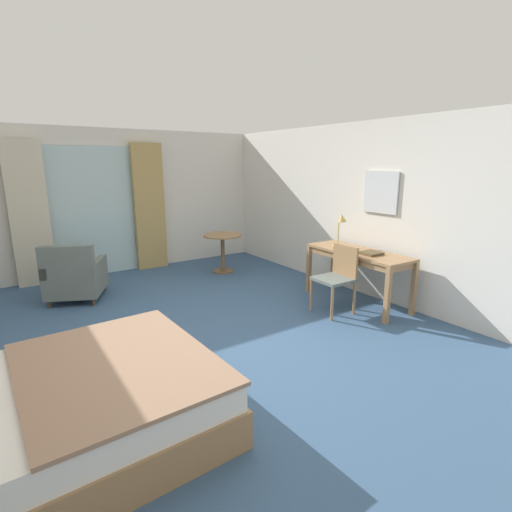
{
  "coord_description": "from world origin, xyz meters",
  "views": [
    {
      "loc": [
        -1.79,
        -3.42,
        1.93
      ],
      "look_at": [
        0.66,
        0.2,
        0.88
      ],
      "focal_mm": 27.13,
      "sensor_mm": 36.0,
      "label": 1
    }
  ],
  "objects_px": {
    "desk_chair": "(338,275)",
    "round_cafe_table": "(223,244)",
    "writing_desk": "(358,257)",
    "armchair_by_window": "(75,277)",
    "desk_lamp": "(341,224)",
    "bed": "(60,410)",
    "closed_book": "(371,253)"
  },
  "relations": [
    {
      "from": "closed_book",
      "to": "armchair_by_window",
      "type": "height_order",
      "value": "armchair_by_window"
    },
    {
      "from": "bed",
      "to": "writing_desk",
      "type": "xyz_separation_m",
      "value": [
        3.9,
        0.83,
        0.38
      ]
    },
    {
      "from": "writing_desk",
      "to": "closed_book",
      "type": "xyz_separation_m",
      "value": [
        -0.03,
        -0.24,
        0.11
      ]
    },
    {
      "from": "bed",
      "to": "armchair_by_window",
      "type": "relative_size",
      "value": 2.05
    },
    {
      "from": "desk_chair",
      "to": "closed_book",
      "type": "relative_size",
      "value": 3.51
    },
    {
      "from": "bed",
      "to": "closed_book",
      "type": "xyz_separation_m",
      "value": [
        3.87,
        0.6,
        0.49
      ]
    },
    {
      "from": "bed",
      "to": "round_cafe_table",
      "type": "distance_m",
      "value": 4.54
    },
    {
      "from": "writing_desk",
      "to": "desk_lamp",
      "type": "relative_size",
      "value": 3.24
    },
    {
      "from": "bed",
      "to": "armchair_by_window",
      "type": "height_order",
      "value": "bed"
    },
    {
      "from": "writing_desk",
      "to": "closed_book",
      "type": "relative_size",
      "value": 6.08
    },
    {
      "from": "desk_chair",
      "to": "desk_lamp",
      "type": "xyz_separation_m",
      "value": [
        0.49,
        0.45,
        0.57
      ]
    },
    {
      "from": "writing_desk",
      "to": "round_cafe_table",
      "type": "bearing_deg",
      "value": 107.51
    },
    {
      "from": "armchair_by_window",
      "to": "bed",
      "type": "bearing_deg",
      "value": -101.42
    },
    {
      "from": "closed_book",
      "to": "armchair_by_window",
      "type": "relative_size",
      "value": 0.25
    },
    {
      "from": "desk_chair",
      "to": "closed_book",
      "type": "distance_m",
      "value": 0.54
    },
    {
      "from": "armchair_by_window",
      "to": "round_cafe_table",
      "type": "height_order",
      "value": "armchair_by_window"
    },
    {
      "from": "bed",
      "to": "round_cafe_table",
      "type": "height_order",
      "value": "bed"
    },
    {
      "from": "writing_desk",
      "to": "armchair_by_window",
      "type": "bearing_deg",
      "value": 144.34
    },
    {
      "from": "desk_lamp",
      "to": "armchair_by_window",
      "type": "height_order",
      "value": "desk_lamp"
    },
    {
      "from": "desk_lamp",
      "to": "round_cafe_table",
      "type": "height_order",
      "value": "desk_lamp"
    },
    {
      "from": "desk_chair",
      "to": "armchair_by_window",
      "type": "distance_m",
      "value": 3.7
    },
    {
      "from": "desk_chair",
      "to": "closed_book",
      "type": "height_order",
      "value": "desk_chair"
    },
    {
      "from": "closed_book",
      "to": "round_cafe_table",
      "type": "xyz_separation_m",
      "value": [
        -0.74,
        2.69,
        -0.26
      ]
    },
    {
      "from": "writing_desk",
      "to": "closed_book",
      "type": "distance_m",
      "value": 0.26
    },
    {
      "from": "desk_lamp",
      "to": "desk_chair",
      "type": "bearing_deg",
      "value": -137.26
    },
    {
      "from": "writing_desk",
      "to": "desk_lamp",
      "type": "height_order",
      "value": "desk_lamp"
    },
    {
      "from": "desk_chair",
      "to": "round_cafe_table",
      "type": "height_order",
      "value": "desk_chair"
    },
    {
      "from": "closed_book",
      "to": "desk_lamp",
      "type": "bearing_deg",
      "value": 87.77
    },
    {
      "from": "desk_lamp",
      "to": "closed_book",
      "type": "bearing_deg",
      "value": -94.6
    },
    {
      "from": "armchair_by_window",
      "to": "desk_chair",
      "type": "bearing_deg",
      "value": -41.04
    },
    {
      "from": "desk_chair",
      "to": "round_cafe_table",
      "type": "distance_m",
      "value": 2.56
    },
    {
      "from": "bed",
      "to": "closed_book",
      "type": "relative_size",
      "value": 8.18
    }
  ]
}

